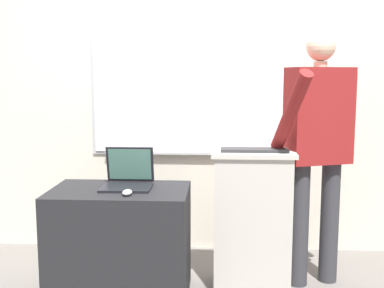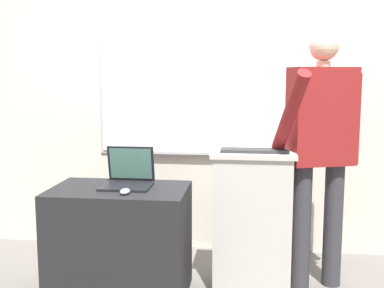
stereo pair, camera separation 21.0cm
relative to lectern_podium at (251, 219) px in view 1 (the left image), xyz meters
The scene contains 7 objects.
back_wall 1.26m from the lectern_podium, 112.68° to the left, with size 6.40×0.17×2.78m.
lectern_podium is the anchor object (origin of this frame).
side_desk 0.90m from the lectern_podium, 166.97° to the right, with size 0.90×0.57×0.73m.
person_presenter 0.71m from the lectern_podium, 10.45° to the left, with size 0.61×0.66×1.76m.
laptop 0.90m from the lectern_podium, behind, with size 0.33×0.30×0.26m.
wireless_keyboard 0.49m from the lectern_podium, 80.36° to the right, with size 0.44×0.15×0.02m.
computer_mouse_by_laptop 0.91m from the lectern_podium, 155.88° to the right, with size 0.06×0.10×0.03m.
Camera 1 is at (0.10, -2.77, 1.47)m, focal length 45.00 mm.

